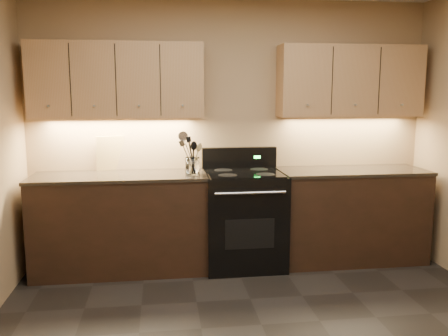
{
  "coord_description": "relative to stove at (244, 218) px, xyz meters",
  "views": [
    {
      "loc": [
        -0.71,
        -2.75,
        1.69
      ],
      "look_at": [
        -0.14,
        1.45,
        1.01
      ],
      "focal_mm": 38.0,
      "sensor_mm": 36.0,
      "label": 1
    }
  ],
  "objects": [
    {
      "name": "cutting_board",
      "position": [
        -1.28,
        0.29,
        0.62
      ],
      "size": [
        0.27,
        0.12,
        0.34
      ],
      "primitive_type": "cube",
      "rotation": [
        0.09,
        0.0,
        0.3
      ],
      "color": "tan",
      "rests_on": "counter_left"
    },
    {
      "name": "steel_spatula",
      "position": [
        -0.48,
        -0.06,
        0.64
      ],
      "size": [
        0.22,
        0.11,
        0.35
      ],
      "primitive_type": null,
      "rotation": [
        0.11,
        -0.36,
        -0.2
      ],
      "color": "silver",
      "rests_on": "utensil_crock"
    },
    {
      "name": "upper_cab_left",
      "position": [
        -1.18,
        0.17,
        1.32
      ],
      "size": [
        1.6,
        0.3,
        0.7
      ],
      "primitive_type": "cube",
      "color": "#A98054",
      "rests_on": "wall_back"
    },
    {
      "name": "wall_back",
      "position": [
        -0.08,
        0.32,
        0.82
      ],
      "size": [
        4.0,
        0.04,
        2.6
      ],
      "primitive_type": "cube",
      "color": "#997A5A",
      "rests_on": "ground"
    },
    {
      "name": "stove",
      "position": [
        0.0,
        0.0,
        0.0
      ],
      "size": [
        0.76,
        0.68,
        1.14
      ],
      "color": "black",
      "rests_on": "ground"
    },
    {
      "name": "counter_left",
      "position": [
        -1.18,
        0.02,
        -0.01
      ],
      "size": [
        1.62,
        0.62,
        0.93
      ],
      "color": "black",
      "rests_on": "ground"
    },
    {
      "name": "utensil_crock",
      "position": [
        -0.5,
        -0.07,
        0.53
      ],
      "size": [
        0.17,
        0.17,
        0.16
      ],
      "color": "white",
      "rests_on": "counter_left"
    },
    {
      "name": "upper_cab_right",
      "position": [
        1.1,
        0.17,
        1.32
      ],
      "size": [
        1.44,
        0.3,
        0.7
      ],
      "primitive_type": "cube",
      "color": "#A98054",
      "rests_on": "wall_back"
    },
    {
      "name": "outlet_plate",
      "position": [
        -1.38,
        0.31,
        0.64
      ],
      "size": [
        0.08,
        0.01,
        0.12
      ],
      "primitive_type": "cube",
      "color": "#B2B5BA",
      "rests_on": "wall_back"
    },
    {
      "name": "black_turner",
      "position": [
        -0.48,
        -0.08,
        0.65
      ],
      "size": [
        0.16,
        0.11,
        0.37
      ],
      "primitive_type": null,
      "rotation": [
        -0.04,
        -0.16,
        0.39
      ],
      "color": "black",
      "rests_on": "utensil_crock"
    },
    {
      "name": "black_spoon",
      "position": [
        -0.5,
        -0.05,
        0.62
      ],
      "size": [
        0.08,
        0.15,
        0.31
      ],
      "primitive_type": null,
      "rotation": [
        0.27,
        0.07,
        -0.1
      ],
      "color": "black",
      "rests_on": "utensil_crock"
    },
    {
      "name": "wooden_spoon",
      "position": [
        -0.52,
        -0.07,
        0.61
      ],
      "size": [
        0.16,
        0.09,
        0.29
      ],
      "primitive_type": null,
      "rotation": [
        0.01,
        0.35,
        0.24
      ],
      "color": "tan",
      "rests_on": "utensil_crock"
    },
    {
      "name": "counter_right",
      "position": [
        1.1,
        0.02,
        -0.01
      ],
      "size": [
        1.46,
        0.62,
        0.93
      ],
      "color": "black",
      "rests_on": "ground"
    },
    {
      "name": "steel_skimmer",
      "position": [
        -0.47,
        -0.09,
        0.66
      ],
      "size": [
        0.22,
        0.17,
        0.41
      ],
      "primitive_type": null,
      "rotation": [
        -0.18,
        -0.33,
        -0.05
      ],
      "color": "silver",
      "rests_on": "utensil_crock"
    }
  ]
}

